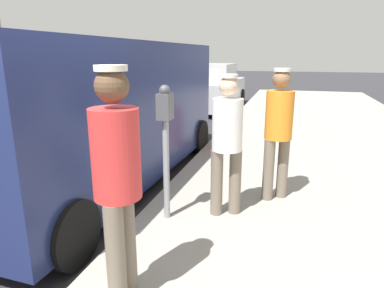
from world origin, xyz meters
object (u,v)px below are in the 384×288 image
object	(u,v)px
parking_meter_near	(165,130)
pedestrian_in_orange	(278,127)
pedestrian_in_red	(117,174)
parked_van	(100,110)
pedestrian_in_white	(227,137)
fire_hydrant	(226,128)
parked_sedan_ahead	(211,89)

from	to	relation	value
parking_meter_near	pedestrian_in_orange	distance (m)	1.48
pedestrian_in_red	parked_van	world-z (taller)	parked_van
pedestrian_in_orange	pedestrian_in_red	distance (m)	2.49
pedestrian_in_white	fire_hydrant	xyz separation A→B (m)	(-0.52, 2.78, -0.51)
pedestrian_in_red	parked_sedan_ahead	size ratio (longest dim) A/B	0.40
parking_meter_near	pedestrian_in_red	xyz separation A→B (m)	(0.15, -1.36, -0.01)
pedestrian_in_red	fire_hydrant	bearing A→B (deg)	90.68
parking_meter_near	pedestrian_in_white	bearing A→B (deg)	25.24
pedestrian_in_white	fire_hydrant	world-z (taller)	pedestrian_in_white
parked_van	parked_sedan_ahead	size ratio (longest dim) A/B	1.19
pedestrian_in_white	parked_sedan_ahead	xyz separation A→B (m)	(-2.20, 8.62, -0.33)
parked_sedan_ahead	fire_hydrant	distance (m)	6.07
pedestrian_in_orange	parked_sedan_ahead	size ratio (longest dim) A/B	0.38
pedestrian_in_orange	fire_hydrant	bearing A→B (deg)	116.07
pedestrian_in_red	fire_hydrant	xyz separation A→B (m)	(-0.05, 4.44, -0.60)
parked_van	fire_hydrant	bearing A→B (deg)	50.05
pedestrian_in_orange	parked_sedan_ahead	world-z (taller)	pedestrian_in_orange
pedestrian_in_white	parking_meter_near	bearing A→B (deg)	-154.76
parking_meter_near	pedestrian_in_white	xyz separation A→B (m)	(0.62, 0.29, -0.11)
pedestrian_in_white	parked_van	world-z (taller)	parked_van
pedestrian_in_red	pedestrian_in_white	bearing A→B (deg)	74.10
parking_meter_near	pedestrian_in_orange	bearing A→B (deg)	38.36
pedestrian_in_white	pedestrian_in_orange	xyz separation A→B (m)	(0.53, 0.62, 0.03)
parked_sedan_ahead	fire_hydrant	size ratio (longest dim) A/B	5.15
fire_hydrant	pedestrian_in_red	bearing A→B (deg)	-89.32
fire_hydrant	pedestrian_in_orange	bearing A→B (deg)	-63.93
parked_sedan_ahead	fire_hydrant	world-z (taller)	parked_sedan_ahead
parked_van	fire_hydrant	distance (m)	2.56
parked_sedan_ahead	fire_hydrant	xyz separation A→B (m)	(1.68, -5.83, -0.18)
parked_van	parked_sedan_ahead	distance (m)	7.75
parking_meter_near	pedestrian_in_white	world-z (taller)	pedestrian_in_white
pedestrian_in_orange	pedestrian_in_red	bearing A→B (deg)	-113.79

